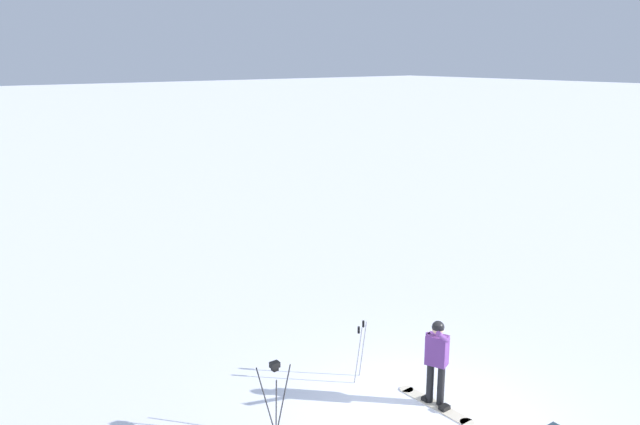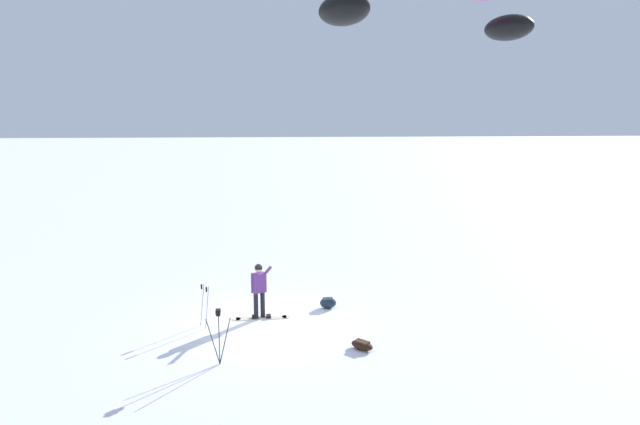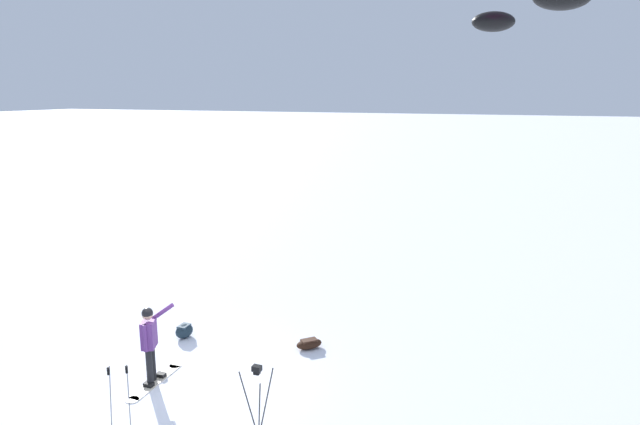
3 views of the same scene
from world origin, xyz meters
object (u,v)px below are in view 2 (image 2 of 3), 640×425
object	(u,v)px
ski_poles	(204,300)
snowboard	(261,318)
snowboarder	(259,285)
gear_bag_large	(328,303)
camera_tripod	(219,326)
gear_bag_small	(362,345)

from	to	relation	value
ski_poles	snowboard	bearing A→B (deg)	16.90
snowboarder	ski_poles	xyz separation A→B (m)	(-1.59, -0.53, -0.23)
gear_bag_large	camera_tripod	world-z (taller)	camera_tripod
snowboarder	gear_bag_small	distance (m)	3.85
snowboarder	snowboard	size ratio (longest dim) A/B	0.97
gear_bag_small	ski_poles	world-z (taller)	ski_poles
gear_bag_large	snowboard	bearing A→B (deg)	-161.75
gear_bag_small	ski_poles	distance (m)	4.83
snowboard	camera_tripod	xyz separation A→B (m)	(-1.01, -3.02, 1.00)
snowboarder	gear_bag_large	bearing A→B (deg)	17.22
snowboarder	camera_tripod	world-z (taller)	snowboarder
camera_tripod	gear_bag_small	bearing A→B (deg)	7.82
snowboarder	snowboard	bearing A→B (deg)	-25.65
gear_bag_large	snowboarder	bearing A→B (deg)	-162.78
ski_poles	gear_bag_large	bearing A→B (deg)	17.67
camera_tripod	ski_poles	xyz separation A→B (m)	(-0.63, 2.52, -0.20)
snowboarder	snowboard	xyz separation A→B (m)	(0.05, -0.03, -1.03)
gear_bag_small	snowboard	bearing A→B (deg)	137.06
snowboard	gear_bag_large	bearing A→B (deg)	18.25
snowboarder	camera_tripod	distance (m)	3.19
snowboard	gear_bag_small	xyz separation A→B (m)	(2.69, -2.51, 0.10)
camera_tripod	gear_bag_small	xyz separation A→B (m)	(3.71, 0.51, -0.90)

